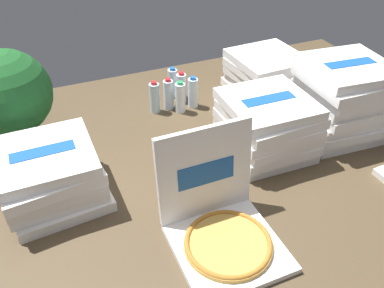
# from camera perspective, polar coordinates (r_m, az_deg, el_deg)

# --- Properties ---
(ground_plane) EXTENTS (3.20, 2.40, 0.02)m
(ground_plane) POSITION_cam_1_polar(r_m,az_deg,el_deg) (1.94, 2.03, -4.98)
(ground_plane) COLOR #4C3D28
(open_pizza_box) EXTENTS (0.40, 0.45, 0.43)m
(open_pizza_box) POSITION_cam_1_polar(r_m,az_deg,el_deg) (1.61, 4.11, -11.10)
(open_pizza_box) COLOR white
(open_pizza_box) RESTS_ON ground_plane
(pizza_stack_left_near) EXTENTS (0.46, 0.45, 0.26)m
(pizza_stack_left_near) POSITION_cam_1_polar(r_m,az_deg,el_deg) (1.85, -19.27, -4.17)
(pizza_stack_left_near) COLOR white
(pizza_stack_left_near) RESTS_ON ground_plane
(pizza_stack_left_mid) EXTENTS (0.45, 0.45, 0.25)m
(pizza_stack_left_mid) POSITION_cam_1_polar(r_m,az_deg,el_deg) (2.60, 10.48, 9.69)
(pizza_stack_left_mid) COLOR white
(pizza_stack_left_mid) RESTS_ON ground_plane
(pizza_stack_right_mid) EXTENTS (0.45, 0.45, 0.41)m
(pizza_stack_right_mid) POSITION_cam_1_polar(r_m,az_deg,el_deg) (2.28, 20.43, 5.98)
(pizza_stack_right_mid) COLOR white
(pizza_stack_right_mid) RESTS_ON ground_plane
(pizza_stack_center_near) EXTENTS (0.42, 0.43, 0.31)m
(pizza_stack_center_near) POSITION_cam_1_polar(r_m,az_deg,el_deg) (2.04, 10.54, 2.47)
(pizza_stack_center_near) COLOR white
(pizza_stack_center_near) RESTS_ON ground_plane
(water_bottle_0) EXTENTS (0.06, 0.06, 0.20)m
(water_bottle_0) POSITION_cam_1_polar(r_m,az_deg,el_deg) (2.47, -1.50, 7.93)
(water_bottle_0) COLOR white
(water_bottle_0) RESTS_ON ground_plane
(water_bottle_1) EXTENTS (0.06, 0.06, 0.20)m
(water_bottle_1) POSITION_cam_1_polar(r_m,az_deg,el_deg) (2.53, -2.73, 8.60)
(water_bottle_1) COLOR silver
(water_bottle_1) RESTS_ON ground_plane
(water_bottle_2) EXTENTS (0.06, 0.06, 0.20)m
(water_bottle_2) POSITION_cam_1_polar(r_m,az_deg,el_deg) (2.37, -1.67, 6.56)
(water_bottle_2) COLOR white
(water_bottle_2) RESTS_ON ground_plane
(water_bottle_3) EXTENTS (0.06, 0.06, 0.20)m
(water_bottle_3) POSITION_cam_1_polar(r_m,az_deg,el_deg) (2.41, -3.35, 6.99)
(water_bottle_3) COLOR silver
(water_bottle_3) RESTS_ON ground_plane
(water_bottle_4) EXTENTS (0.06, 0.06, 0.20)m
(water_bottle_4) POSITION_cam_1_polar(r_m,az_deg,el_deg) (2.42, 0.13, 7.27)
(water_bottle_4) COLOR silver
(water_bottle_4) RESTS_ON ground_plane
(water_bottle_5) EXTENTS (0.06, 0.06, 0.20)m
(water_bottle_5) POSITION_cam_1_polar(r_m,az_deg,el_deg) (2.38, -5.29, 6.53)
(water_bottle_5) COLOR silver
(water_bottle_5) RESTS_ON ground_plane
(potted_plant) EXTENTS (0.43, 0.43, 0.52)m
(potted_plant) POSITION_cam_1_polar(r_m,az_deg,el_deg) (2.19, -24.51, 6.24)
(potted_plant) COLOR #513323
(potted_plant) RESTS_ON ground_plane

